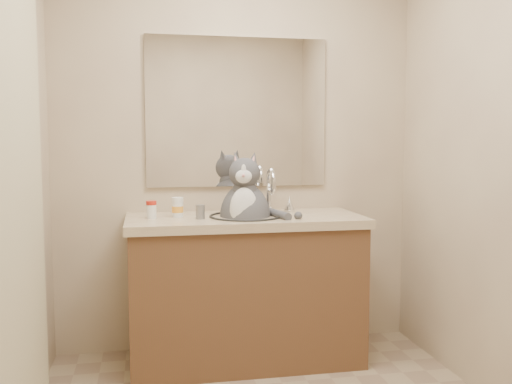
{
  "coord_description": "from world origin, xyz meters",
  "views": [
    {
      "loc": [
        -0.56,
        -2.21,
        1.29
      ],
      "look_at": [
        0.0,
        0.65,
        1.02
      ],
      "focal_mm": 40.0,
      "sensor_mm": 36.0,
      "label": 1
    }
  ],
  "objects_px": {
    "grey_canister": "(200,212)",
    "cat": "(245,212)",
    "pill_bottle_redcap": "(151,210)",
    "pill_bottle_orange": "(178,208)"
  },
  "relations": [
    {
      "from": "grey_canister",
      "to": "cat",
      "type": "bearing_deg",
      "value": 11.33
    },
    {
      "from": "grey_canister",
      "to": "pill_bottle_redcap",
      "type": "bearing_deg",
      "value": 164.73
    },
    {
      "from": "cat",
      "to": "grey_canister",
      "type": "height_order",
      "value": "cat"
    },
    {
      "from": "pill_bottle_orange",
      "to": "cat",
      "type": "bearing_deg",
      "value": -7.11
    },
    {
      "from": "pill_bottle_redcap",
      "to": "grey_canister",
      "type": "bearing_deg",
      "value": -15.27
    },
    {
      "from": "pill_bottle_redcap",
      "to": "pill_bottle_orange",
      "type": "xyz_separation_m",
      "value": [
        0.15,
        0.03,
        0.0
      ]
    },
    {
      "from": "cat",
      "to": "pill_bottle_orange",
      "type": "height_order",
      "value": "cat"
    },
    {
      "from": "cat",
      "to": "grey_canister",
      "type": "relative_size",
      "value": 7.43
    },
    {
      "from": "cat",
      "to": "grey_canister",
      "type": "xyz_separation_m",
      "value": [
        -0.26,
        -0.05,
        0.01
      ]
    },
    {
      "from": "pill_bottle_orange",
      "to": "grey_canister",
      "type": "height_order",
      "value": "pill_bottle_orange"
    }
  ]
}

